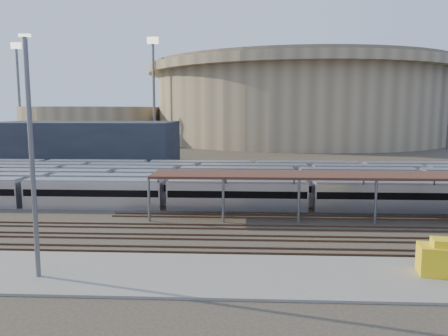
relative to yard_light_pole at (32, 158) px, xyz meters
name	(u,v)px	position (x,y,z in m)	size (l,w,h in m)	color
ground	(218,225)	(12.67, 16.25, -9.26)	(420.00, 420.00, 0.00)	#383026
apron	(142,273)	(7.67, 1.25, -9.16)	(50.00, 9.00, 0.20)	gray
subway_trains	(204,182)	(9.44, 34.75, -7.46)	(124.22, 23.90, 3.60)	silver
inspection_shed	(407,177)	(34.67, 20.25, -4.28)	(60.30, 6.00, 5.30)	slate
empty_tracks	(214,237)	(12.67, 11.25, -9.17)	(170.00, 9.62, 0.18)	#4C3323
stadium	(298,101)	(37.67, 156.25, 7.21)	(124.00, 124.00, 32.50)	gray
secondary_arena	(92,124)	(-47.33, 146.25, -2.26)	(56.00, 56.00, 14.00)	gray
service_building	(86,143)	(-22.33, 71.25, -4.26)	(42.00, 20.00, 10.00)	#1E232D
floodlight_0	(154,88)	(-17.33, 126.25, 11.39)	(4.00, 1.00, 38.40)	slate
floodlight_1	(19,89)	(-72.33, 136.25, 11.39)	(4.00, 1.00, 38.40)	slate
floodlight_3	(218,93)	(2.67, 176.25, 11.39)	(4.00, 1.00, 38.40)	slate
yard_light_pole	(32,158)	(0.00, 0.00, 0.00)	(0.80, 0.36, 17.96)	slate
yellow_equipment	(443,260)	(31.03, 1.89, -7.94)	(3.60, 2.25, 2.25)	yellow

